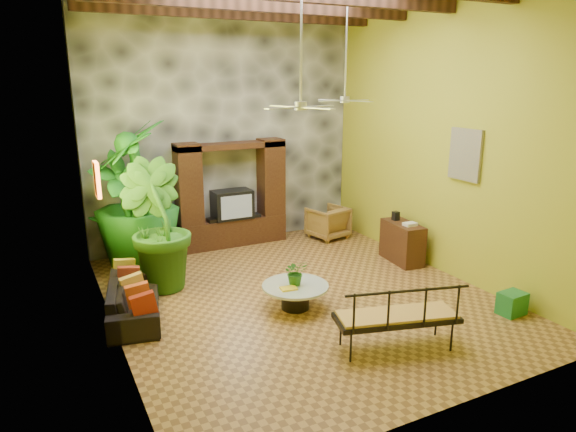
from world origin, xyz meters
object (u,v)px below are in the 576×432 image
ceiling_fan_back (345,88)px  coffee_table (295,293)px  sofa (134,299)px  side_console (402,242)px  entertainment_center (232,202)px  ceiling_fan_front (301,92)px  iron_bench (400,315)px  green_bin (512,303)px  wicker_armchair (328,222)px  tall_plant_c (136,195)px  tall_plant_b (155,225)px  tall_plant_a (125,210)px

ceiling_fan_back → coffee_table: bearing=-139.5°
sofa → side_console: 5.29m
entertainment_center → ceiling_fan_back: bearing=-50.4°
ceiling_fan_front → iron_bench: ceiling_fan_front is taller
coffee_table → side_console: (2.93, 0.97, 0.14)m
entertainment_center → green_bin: size_ratio=5.88×
sofa → wicker_armchair: bearing=-54.4°
wicker_armchair → ceiling_fan_front: bearing=39.6°
tall_plant_c → green_bin: 6.91m
entertainment_center → iron_bench: 5.39m
wicker_armchair → ceiling_fan_back: bearing=56.5°
entertainment_center → coffee_table: (-0.29, -3.55, -0.71)m
tall_plant_b → tall_plant_c: 1.32m
tall_plant_b → green_bin: size_ratio=5.60×
ceiling_fan_back → sofa: bearing=-170.4°
ceiling_fan_front → coffee_table: 3.15m
ceiling_fan_back → entertainment_center: bearing=129.6°
wicker_armchair → tall_plant_b: tall_plant_b is taller
wicker_armchair → tall_plant_b: (-4.19, -1.17, 0.78)m
wicker_armchair → tall_plant_a: size_ratio=0.35×
ceiling_fan_front → tall_plant_b: 3.44m
tall_plant_a → coffee_table: bearing=-57.1°
entertainment_center → ceiling_fan_front: size_ratio=1.29×
tall_plant_c → green_bin: size_ratio=6.98×
ceiling_fan_front → side_console: ceiling_fan_front is taller
tall_plant_b → sofa: bearing=-122.3°
side_console → green_bin: (0.00, -2.69, -0.22)m
tall_plant_a → iron_bench: (2.69, -4.98, -0.61)m
tall_plant_a → green_bin: bearing=-44.5°
ceiling_fan_back → ceiling_fan_front: bearing=-138.4°
iron_bench → side_console: (2.29, 2.78, -0.13)m
ceiling_fan_back → side_console: 3.24m
coffee_table → side_console: bearing=18.3°
ceiling_fan_back → tall_plant_a: bearing=158.5°
side_console → tall_plant_c: bearing=161.5°
sofa → green_bin: (5.29, -2.62, -0.10)m
sofa → coffee_table: size_ratio=1.78×
sofa → tall_plant_a: 2.44m
entertainment_center → side_console: entertainment_center is taller
tall_plant_c → coffee_table: tall_plant_c is taller
iron_bench → green_bin: (2.30, 0.09, -0.35)m
tall_plant_a → coffee_table: tall_plant_a is taller
side_console → green_bin: bearing=-83.9°
tall_plant_b → green_bin: bearing=-37.2°
wicker_armchair → side_console: 2.11m
tall_plant_a → tall_plant_b: 1.35m
ceiling_fan_back → tall_plant_b: size_ratio=0.81×
wicker_armchair → coffee_table: bearing=38.7°
ceiling_fan_front → tall_plant_b: bearing=135.3°
entertainment_center → tall_plant_b: entertainment_center is taller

